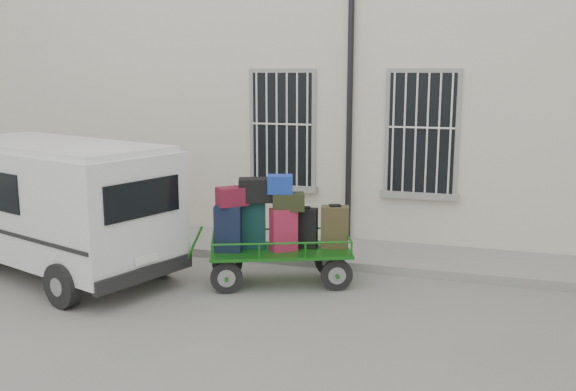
# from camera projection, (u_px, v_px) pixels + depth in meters

# --- Properties ---
(ground) EXTENTS (80.00, 80.00, 0.00)m
(ground) POSITION_uv_depth(u_px,v_px,m) (249.00, 288.00, 10.13)
(ground) COLOR slate
(ground) RESTS_ON ground
(building) EXTENTS (24.00, 5.15, 6.00)m
(building) POSITION_uv_depth(u_px,v_px,m) (333.00, 88.00, 14.71)
(building) COLOR beige
(building) RESTS_ON ground
(sidewalk) EXTENTS (24.00, 1.70, 0.15)m
(sidewalk) POSITION_uv_depth(u_px,v_px,m) (290.00, 248.00, 12.18)
(sidewalk) COLOR gray
(sidewalk) RESTS_ON ground
(luggage_cart) EXTENTS (2.62, 1.76, 1.78)m
(luggage_cart) POSITION_uv_depth(u_px,v_px,m) (275.00, 228.00, 10.18)
(luggage_cart) COLOR black
(luggage_cart) RESTS_ON ground
(van) EXTENTS (4.78, 3.20, 2.24)m
(van) POSITION_uv_depth(u_px,v_px,m) (56.00, 200.00, 10.63)
(van) COLOR silver
(van) RESTS_ON ground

